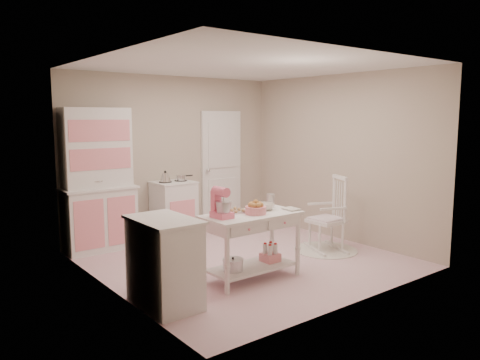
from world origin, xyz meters
name	(u,v)px	position (x,y,z in m)	size (l,w,h in m)	color
room_shell	(245,139)	(0.00, 0.00, 1.65)	(3.84, 3.84, 2.62)	#CD8097
door	(221,169)	(0.95, 1.87, 1.02)	(0.82, 0.05, 2.04)	white
hutch	(98,180)	(-1.38, 1.66, 1.04)	(1.06, 0.50, 2.08)	white
stove	(174,210)	(-0.18, 1.61, 0.46)	(0.62, 0.57, 0.92)	white
base_cabinet	(164,262)	(-1.63, -0.73, 0.46)	(0.54, 0.84, 0.92)	white
lace_rug	(326,250)	(1.20, -0.39, 0.01)	(0.92, 0.92, 0.01)	white
rocking_chair	(326,213)	(1.20, -0.39, 0.55)	(0.48, 0.72, 1.10)	white
work_table	(252,246)	(-0.41, -0.65, 0.40)	(1.20, 0.60, 0.80)	white
stand_mixer	(222,203)	(-0.83, -0.63, 0.97)	(0.20, 0.28, 0.34)	pink
cookie_tray	(232,212)	(-0.56, -0.47, 0.81)	(0.34, 0.24, 0.02)	silver
bread_basket	(256,210)	(-0.39, -0.70, 0.85)	(0.25, 0.25, 0.09)	pink
mixing_bowl	(264,207)	(-0.15, -0.57, 0.84)	(0.25, 0.25, 0.08)	silver
metal_pitcher	(271,201)	(0.03, -0.49, 0.89)	(0.10, 0.10, 0.17)	silver
recipe_book	(286,210)	(0.04, -0.77, 0.81)	(0.16, 0.21, 0.02)	silver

